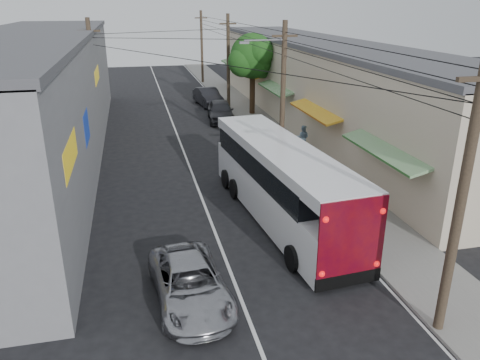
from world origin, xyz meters
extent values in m
plane|color=black|center=(0.00, 0.00, 0.00)|extent=(120.00, 120.00, 0.00)
cube|color=slate|center=(6.50, 20.00, 0.06)|extent=(3.00, 80.00, 0.12)
cube|color=beige|center=(11.00, 22.00, 3.00)|extent=(6.00, 40.00, 6.00)
cube|color=#4C4C51|center=(11.00, 22.00, 6.10)|extent=(6.20, 40.00, 0.30)
cube|color=#1A751A|center=(7.70, 6.00, 2.90)|extent=(1.39, 6.00, 0.46)
cube|color=#D36218|center=(7.70, 14.00, 2.90)|extent=(1.39, 6.00, 0.46)
cube|color=#1A751A|center=(7.70, 22.00, 2.90)|extent=(1.39, 6.00, 0.46)
cube|color=#D36218|center=(7.70, 30.00, 2.90)|extent=(1.39, 6.00, 0.46)
cube|color=#1A751A|center=(7.70, 38.00, 2.90)|extent=(1.39, 6.00, 0.46)
cube|color=gray|center=(-8.50, 18.00, 3.50)|extent=(7.00, 36.00, 7.00)
cube|color=#4C4C51|center=(-8.50, 18.00, 7.10)|extent=(7.20, 36.00, 0.30)
cube|color=yellow|center=(-5.05, 4.00, 4.20)|extent=(0.12, 3.50, 1.00)
cube|color=#1433A5|center=(-5.05, 10.00, 3.60)|extent=(0.12, 2.20, 1.40)
cube|color=yellow|center=(-5.05, 20.00, 4.50)|extent=(0.12, 4.00, 0.90)
cylinder|color=#473828|center=(5.20, -2.00, 4.00)|extent=(0.28, 0.28, 8.00)
cylinder|color=#473828|center=(5.20, 13.00, 4.00)|extent=(0.28, 0.28, 8.00)
cube|color=#473828|center=(5.20, 13.00, 7.20)|extent=(1.40, 0.12, 0.12)
cylinder|color=#473828|center=(5.20, 28.00, 4.00)|extent=(0.28, 0.28, 8.00)
cube|color=#473828|center=(5.20, 28.00, 7.20)|extent=(1.40, 0.12, 0.12)
cylinder|color=#473828|center=(5.20, 43.00, 4.00)|extent=(0.28, 0.28, 8.00)
cube|color=#473828|center=(5.20, 43.00, 7.20)|extent=(1.40, 0.12, 0.12)
cylinder|color=#473828|center=(-5.20, 20.00, 4.00)|extent=(0.28, 0.28, 8.00)
cube|color=#473828|center=(-5.20, 20.00, 7.20)|extent=(1.40, 0.12, 0.12)
cylinder|color=#59595E|center=(4.10, 13.00, 7.00)|extent=(2.20, 0.10, 0.10)
cube|color=#59595E|center=(3.00, 13.00, 6.90)|extent=(0.50, 0.18, 0.12)
cylinder|color=#3F2B19|center=(6.80, 26.00, 2.00)|extent=(0.44, 0.44, 4.00)
sphere|color=#194312|center=(6.80, 26.00, 4.80)|extent=(3.60, 3.60, 3.60)
sphere|color=#194312|center=(7.80, 26.60, 4.20)|extent=(2.60, 2.60, 2.60)
sphere|color=#194312|center=(5.90, 25.60, 4.40)|extent=(2.40, 2.40, 2.40)
sphere|color=#194312|center=(7.20, 25.00, 5.20)|extent=(2.20, 2.20, 2.20)
sphere|color=#194312|center=(6.50, 26.90, 5.00)|extent=(2.00, 2.00, 2.00)
cube|color=white|center=(3.00, 6.11, 1.09)|extent=(3.37, 11.56, 1.80)
cube|color=black|center=(2.96, 6.58, 2.42)|extent=(3.22, 9.67, 0.95)
cube|color=white|center=(3.00, 6.11, 3.09)|extent=(3.37, 11.56, 0.47)
cube|color=maroon|center=(3.51, 0.42, 1.90)|extent=(2.35, 0.28, 2.75)
cube|color=black|center=(3.51, 0.42, 0.43)|extent=(2.37, 0.30, 0.47)
sphere|color=red|center=(2.52, 0.30, 0.85)|extent=(0.21, 0.21, 0.21)
sphere|color=red|center=(4.50, 0.48, 0.85)|extent=(0.21, 0.21, 0.21)
sphere|color=red|center=(2.52, 0.30, 2.75)|extent=(0.21, 0.21, 0.21)
sphere|color=red|center=(4.50, 0.48, 2.75)|extent=(0.21, 0.21, 0.21)
cylinder|color=black|center=(2.17, 2.03, 0.47)|extent=(0.37, 0.97, 0.95)
cylinder|color=black|center=(4.54, 2.24, 0.47)|extent=(0.37, 0.97, 0.95)
cylinder|color=black|center=(1.57, 8.84, 0.47)|extent=(0.37, 0.97, 0.95)
cylinder|color=black|center=(3.93, 9.05, 0.47)|extent=(0.37, 0.97, 0.95)
cylinder|color=black|center=(1.44, 10.26, 0.47)|extent=(0.37, 0.97, 0.95)
cylinder|color=black|center=(3.80, 10.47, 0.47)|extent=(0.37, 0.97, 0.95)
imported|color=#AAABB1|center=(-1.58, 1.00, 0.65)|extent=(2.51, 4.84, 1.30)
imported|color=#A7A8AF|center=(4.25, 13.00, 0.87)|extent=(2.65, 6.11, 1.75)
imported|color=#25262A|center=(3.80, 24.31, 0.82)|extent=(2.45, 4.99, 1.64)
imported|color=black|center=(3.80, 30.42, 0.79)|extent=(2.31, 4.97, 1.58)
imported|color=pink|center=(5.40, 12.65, 1.07)|extent=(0.75, 0.56, 1.89)
imported|color=#8AADC8|center=(7.33, 15.20, 0.91)|extent=(0.97, 0.90, 1.58)
camera|label=1|loc=(-2.84, -11.52, 8.89)|focal=35.00mm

